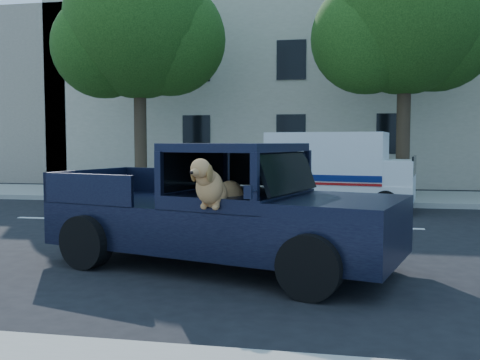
{
  "coord_description": "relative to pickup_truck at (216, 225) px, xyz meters",
  "views": [
    {
      "loc": [
        2.99,
        -8.48,
        1.87
      ],
      "look_at": [
        1.62,
        -1.16,
        1.34
      ],
      "focal_mm": 40.0,
      "sensor_mm": 36.0,
      "label": 1
    }
  ],
  "objects": [
    {
      "name": "ground",
      "position": [
        -1.19,
        0.76,
        -0.63
      ],
      "size": [
        120.0,
        120.0,
        0.0
      ],
      "primitive_type": "plane",
      "color": "black",
      "rests_on": "ground"
    },
    {
      "name": "far_sidewalk",
      "position": [
        -1.19,
        9.96,
        -0.55
      ],
      "size": [
        60.0,
        4.0,
        0.15
      ],
      "primitive_type": "cube",
      "color": "gray",
      "rests_on": "ground"
    },
    {
      "name": "street_tree_mid",
      "position": [
        3.84,
        10.38,
        5.09
      ],
      "size": [
        6.0,
        5.2,
        8.6
      ],
      "color": "#332619",
      "rests_on": "ground"
    },
    {
      "name": "building_main",
      "position": [
        1.81,
        17.26,
        3.87
      ],
      "size": [
        26.0,
        6.0,
        9.0
      ],
      "primitive_type": "cube",
      "color": "beige",
      "rests_on": "ground"
    },
    {
      "name": "street_tree_left",
      "position": [
        -5.16,
        10.38,
        5.09
      ],
      "size": [
        6.0,
        5.2,
        8.6
      ],
      "color": "#332619",
      "rests_on": "ground"
    },
    {
      "name": "pickup_truck",
      "position": [
        0.0,
        0.0,
        0.0
      ],
      "size": [
        5.53,
        3.4,
        1.85
      ],
      "rotation": [
        0.0,
        0.0,
        -0.29
      ],
      "color": "black",
      "rests_on": "ground"
    },
    {
      "name": "lane_stripes",
      "position": [
        0.81,
        4.16,
        -0.62
      ],
      "size": [
        21.6,
        0.14,
        0.01
      ],
      "primitive_type": null,
      "color": "silver",
      "rests_on": "ground"
    },
    {
      "name": "mail_truck",
      "position": [
        1.73,
        7.25,
        0.31
      ],
      "size": [
        4.14,
        2.54,
        2.13
      ],
      "rotation": [
        0.0,
        0.0,
        -0.17
      ],
      "color": "silver",
      "rests_on": "ground"
    }
  ]
}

